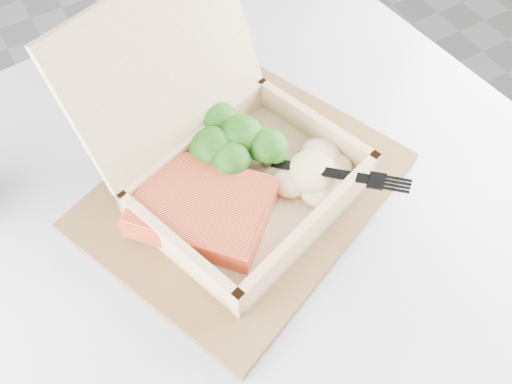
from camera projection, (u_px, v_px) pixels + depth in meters
floor at (468, 261)px, 1.42m from camera, size 4.00×4.00×0.00m
cafe_table at (242, 313)px, 0.77m from camera, size 0.89×0.89×0.73m
serving_tray at (243, 191)px, 0.65m from camera, size 0.41×0.37×0.01m
takeout_container at (223, 150)px, 0.61m from camera, size 0.29×0.30×0.21m
salmon_fillet at (202, 207)px, 0.60m from camera, size 0.17×0.17×0.03m
broccoli_pile at (241, 141)px, 0.64m from camera, size 0.12×0.12×0.04m
mashed_potatoes at (312, 172)px, 0.62m from camera, size 0.09×0.08×0.03m
plastic_fork at (302, 166)px, 0.61m from camera, size 0.11×0.13×0.02m
receipt at (175, 97)px, 0.74m from camera, size 0.10×0.15×0.00m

